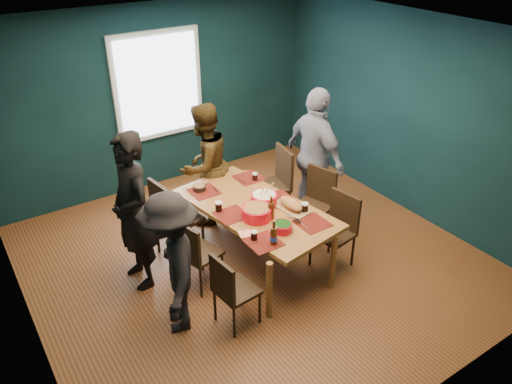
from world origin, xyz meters
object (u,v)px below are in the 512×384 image
chair_left_near (230,287)px  person_back (204,165)px  person_right (315,157)px  bowl_salad (257,212)px  chair_left_far (171,214)px  bowl_dumpling (264,199)px  chair_right_near (338,225)px  bowl_herbs (282,227)px  dining_table (255,212)px  chair_right_far (277,179)px  person_near_left (172,264)px  chair_right_mid (316,199)px  cutting_board (291,205)px  chair_left_mid (195,251)px  person_far_left (133,212)px

chair_left_near → person_back: size_ratio=0.51×
person_right → bowl_salad: 1.44m
chair_left_far → bowl_dumpling: size_ratio=3.36×
chair_right_near → bowl_herbs: (-0.81, 0.01, 0.27)m
dining_table → person_right: (1.19, 0.38, 0.25)m
dining_table → chair_left_near: 1.16m
dining_table → chair_right_far: (0.78, 0.66, -0.08)m
chair_left_near → person_back: bearing=62.4°
person_back → person_near_left: bearing=32.3°
chair_left_far → bowl_salad: size_ratio=3.09×
chair_right_far → bowl_dumpling: (-0.66, -0.65, 0.22)m
person_back → chair_right_mid: bearing=111.1°
chair_right_far → person_near_left: person_near_left is taller
dining_table → person_near_left: bearing=-168.8°
cutting_board → dining_table: bearing=130.9°
person_right → bowl_dumpling: size_ratio=5.98×
chair_right_near → bowl_herbs: 0.86m
chair_left_mid → person_near_left: person_near_left is taller
chair_left_near → chair_right_near: bearing=1.6°
chair_right_far → person_right: bearing=-24.4°
bowl_herbs → chair_left_mid: bearing=147.8°
bowl_dumpling → person_far_left: bearing=164.3°
chair_left_mid → person_back: bearing=41.5°
person_near_left → bowl_dumpling: person_near_left is taller
chair_left_mid → person_near_left: size_ratio=0.57×
chair_right_near → person_far_left: person_far_left is taller
chair_left_near → person_far_left: person_far_left is taller
chair_right_mid → bowl_dumpling: size_ratio=3.05×
person_right → bowl_salad: size_ratio=5.50×
person_far_left → cutting_board: size_ratio=3.19×
chair_left_mid → chair_right_near: chair_right_near is taller
chair_left_far → person_far_left: size_ratio=0.57×
person_right → bowl_dumpling: bearing=111.0°
chair_right_mid → bowl_salad: 1.12m
person_back → cutting_board: 1.45m
chair_right_far → person_near_left: (-2.06, -1.13, 0.17)m
chair_left_near → chair_right_near: size_ratio=0.93×
chair_right_far → bowl_herbs: chair_right_far is taller
cutting_board → chair_left_mid: bearing=161.5°
dining_table → chair_right_mid: size_ratio=2.23×
person_right → person_near_left: 2.62m
chair_right_far → person_far_left: (-2.09, -0.25, 0.32)m
chair_left_mid → person_far_left: size_ratio=0.47×
chair_left_near → person_far_left: size_ratio=0.47×
bowl_herbs → chair_right_far: bearing=56.5°
chair_right_far → bowl_herbs: bearing=-113.5°
chair_right_far → person_back: bearing=160.2°
person_back → chair_right_far: bearing=129.9°
chair_left_near → chair_right_far: (1.61, 1.45, 0.10)m
chair_left_far → chair_left_near: chair_left_far is taller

